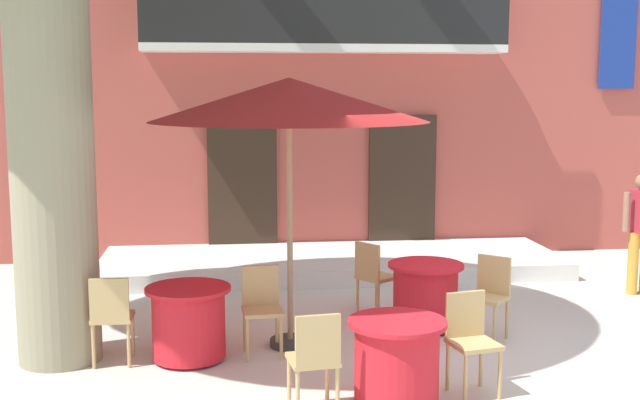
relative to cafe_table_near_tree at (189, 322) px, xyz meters
name	(u,v)px	position (x,y,z in m)	size (l,w,h in m)	color
ground_plane	(456,354)	(2.74, -0.16, -0.39)	(120.00, 120.00, 0.00)	beige
building_facade	(310,32)	(1.95, 6.83, 3.36)	(13.00, 5.09, 7.50)	#B24C42
entrance_step_platform	(331,263)	(1.95, 3.77, -0.27)	(6.84, 2.14, 0.25)	silver
cafe_table_near_tree	(189,322)	(0.00, 0.00, 0.00)	(0.86, 0.86, 0.76)	red
cafe_chair_near_tree_0	(262,304)	(0.74, 0.12, 0.14)	(0.42, 0.42, 0.91)	tan
cafe_chair_near_tree_1	(111,314)	(-0.75, -0.07, 0.14)	(0.40, 0.40, 0.91)	tan
cafe_table_middle	(397,361)	(1.85, -1.39, 0.00)	(0.86, 0.86, 0.76)	red
cafe_chair_middle_0	(470,335)	(2.57, -1.17, 0.14)	(0.47, 0.47, 0.91)	tan
cafe_chair_middle_1	(315,356)	(1.11, -1.56, 0.14)	(0.45, 0.45, 0.91)	tan
cafe_table_front	(425,295)	(2.65, 0.78, 0.00)	(0.86, 0.86, 0.76)	red
cafe_chair_front_0	(490,292)	(3.25, 0.33, 0.14)	(0.56, 0.56, 0.91)	tan
cafe_chair_front_1	(373,273)	(2.14, 1.34, 0.14)	(0.56, 0.56, 0.91)	tan
cafe_umbrella	(289,101)	(1.06, 0.32, 2.22)	(2.90, 2.90, 2.85)	#997A56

